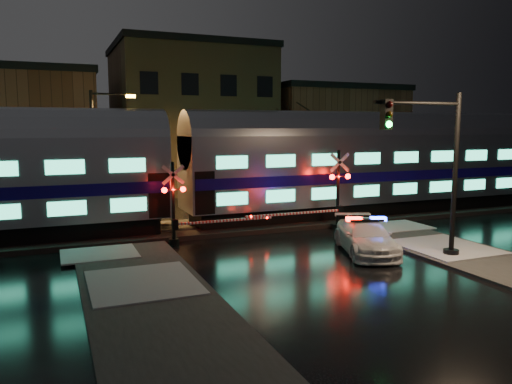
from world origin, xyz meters
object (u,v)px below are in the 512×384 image
streetlight (98,148)px  crossing_signal_right (333,198)px  police_car (366,237)px  crossing_signal_left (182,211)px  traffic_light (435,173)px

streetlight → crossing_signal_right: bearing=-31.8°
crossing_signal_right → streetlight: size_ratio=0.81×
police_car → crossing_signal_left: (-6.79, 4.43, 0.85)m
crossing_signal_left → crossing_signal_right: bearing=0.1°
police_car → crossing_signal_left: bearing=165.8°
police_car → crossing_signal_right: crossing_signal_right is taller
crossing_signal_right → traffic_light: bearing=-83.4°
crossing_signal_left → traffic_light: traffic_light is taller
police_car → traffic_light: (1.79, -1.97, 2.83)m
traffic_light → streetlight: size_ratio=0.92×
crossing_signal_right → traffic_light: size_ratio=0.88×
traffic_light → streetlight: (-11.51, 13.11, 0.65)m
traffic_light → streetlight: bearing=129.3°
traffic_light → streetlight: 17.46m
police_car → traffic_light: size_ratio=0.77×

